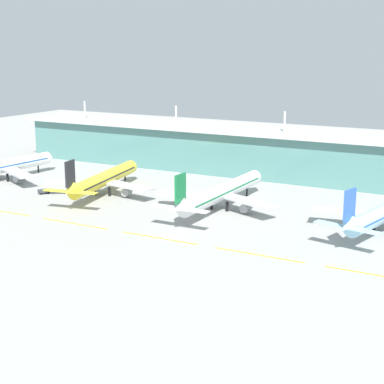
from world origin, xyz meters
TOP-DOWN VIEW (x-y plane):
  - ground_plane at (0.00, 0.00)m, footprint 600.00×600.00m
  - terminal_building at (-0.00, 106.91)m, footprint 288.00×34.00m
  - airliner_nearest at (-109.69, 39.57)m, footprint 48.65×59.47m
  - airliner_near_middle at (-53.68, 38.31)m, footprint 47.90×63.57m
  - airliner_center at (-1.35, 40.36)m, footprint 48.80×70.14m
  - taxiway_stripe_west at (-71.00, -1.01)m, footprint 28.00×0.70m
  - taxiway_stripe_mid_west at (-37.00, -1.01)m, footprint 28.00×0.70m
  - taxiway_stripe_centre at (-3.00, -1.01)m, footprint 28.00×0.70m
  - taxiway_stripe_mid_east at (31.00, -1.01)m, footprint 28.00×0.70m
  - taxiway_stripe_east at (65.00, -1.01)m, footprint 28.00×0.70m
  - pushback_tug at (-76.33, 27.68)m, footprint 4.15×5.01m

SIDE VIEW (x-z plane):
  - ground_plane at x=0.00m, z-range 0.00..0.00m
  - taxiway_stripe_west at x=-71.00m, z-range 0.00..0.04m
  - taxiway_stripe_mid_west at x=-37.00m, z-range 0.00..0.04m
  - taxiway_stripe_centre at x=-3.00m, z-range 0.00..0.04m
  - taxiway_stripe_mid_east at x=31.00m, z-range 0.00..0.04m
  - taxiway_stripe_east at x=65.00m, z-range 0.00..0.04m
  - pushback_tug at x=-76.33m, z-range 0.18..2.03m
  - airliner_nearest at x=-109.69m, z-range -3.01..15.89m
  - airliner_near_middle at x=-53.68m, z-range -3.00..15.90m
  - airliner_center at x=-1.35m, z-range -2.99..15.91m
  - terminal_building at x=0.00m, z-range -4.30..26.67m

